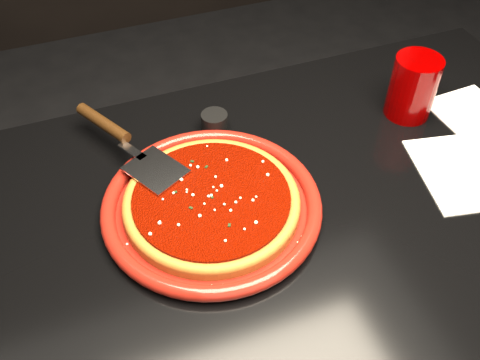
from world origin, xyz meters
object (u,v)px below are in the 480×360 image
object	(u,v)px
table	(291,332)
ramekin	(215,123)
pizza_server	(128,143)
cup	(413,87)
plate	(212,205)

from	to	relation	value
table	ramekin	world-z (taller)	ramekin
table	pizza_server	distance (m)	0.53
pizza_server	cup	world-z (taller)	cup
plate	ramekin	distance (m)	0.20
ramekin	table	bearing A→B (deg)	-74.96
plate	cup	size ratio (longest dim) A/B	2.93
pizza_server	cup	size ratio (longest dim) A/B	2.58
pizza_server	cup	xyz separation A→B (m)	(0.53, -0.05, 0.02)
cup	plate	bearing A→B (deg)	-166.47
table	cup	xyz separation A→B (m)	(0.30, 0.17, 0.44)
cup	ramekin	bearing A→B (deg)	167.37
pizza_server	ramekin	bearing A→B (deg)	-18.79
pizza_server	plate	bearing A→B (deg)	-86.99
ramekin	plate	bearing A→B (deg)	-110.19
pizza_server	ramekin	distance (m)	0.17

